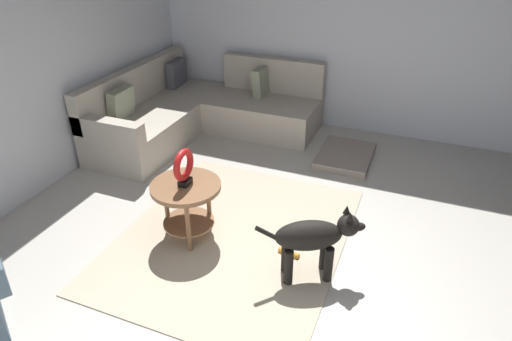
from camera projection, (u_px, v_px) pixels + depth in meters
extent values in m
cube|color=#B7B2A8|center=(303.00, 272.00, 3.66)|extent=(6.00, 6.00, 0.10)
cube|color=silver|center=(380.00, 26.00, 5.33)|extent=(0.12, 6.00, 2.70)
cube|color=#BCAD93|center=(233.00, 237.00, 3.98)|extent=(2.30, 1.90, 0.01)
cube|color=#B2A899|center=(163.00, 121.00, 5.70)|extent=(2.20, 0.85, 0.42)
cube|color=#B2A899|center=(135.00, 85.00, 5.59)|extent=(2.20, 0.14, 0.46)
cube|color=#B2A899|center=(263.00, 115.00, 5.88)|extent=(0.85, 1.40, 0.42)
cube|color=#B2A899|center=(273.00, 75.00, 5.94)|extent=(0.14, 1.40, 0.46)
cube|color=#B2A899|center=(108.00, 129.00, 4.72)|extent=(0.16, 0.85, 0.22)
cube|color=#4C4C56|center=(176.00, 74.00, 6.18)|extent=(0.39, 0.15, 0.38)
cube|color=gray|center=(121.00, 105.00, 5.17)|extent=(0.39, 0.17, 0.39)
cube|color=gray|center=(262.00, 82.00, 5.89)|extent=(0.39, 0.18, 0.39)
cylinder|color=brown|center=(186.00, 186.00, 3.74)|extent=(0.60, 0.60, 0.04)
cylinder|color=brown|center=(189.00, 222.00, 3.93)|extent=(0.45, 0.45, 0.02)
cylinder|color=brown|center=(167.00, 207.00, 3.95)|extent=(0.04, 0.04, 0.50)
cylinder|color=brown|center=(188.00, 228.00, 3.69)|extent=(0.04, 0.04, 0.50)
cylinder|color=brown|center=(209.00, 204.00, 3.99)|extent=(0.04, 0.04, 0.50)
cube|color=black|center=(185.00, 182.00, 3.72)|extent=(0.12, 0.08, 0.05)
torus|color=red|center=(184.00, 165.00, 3.64)|extent=(0.28, 0.06, 0.28)
cube|color=gray|center=(345.00, 156.00, 5.23)|extent=(0.80, 0.60, 0.09)
cylinder|color=black|center=(324.00, 253.00, 3.55)|extent=(0.07, 0.07, 0.32)
cylinder|color=black|center=(328.00, 265.00, 3.43)|extent=(0.07, 0.07, 0.32)
cylinder|color=black|center=(286.00, 256.00, 3.52)|extent=(0.07, 0.07, 0.32)
cylinder|color=black|center=(289.00, 268.00, 3.40)|extent=(0.07, 0.07, 0.32)
ellipsoid|color=black|center=(309.00, 235.00, 3.35)|extent=(0.44, 0.56, 0.24)
sphere|color=black|center=(348.00, 225.00, 3.34)|extent=(0.17, 0.17, 0.17)
ellipsoid|color=black|center=(358.00, 227.00, 3.36)|extent=(0.12, 0.14, 0.07)
cone|color=black|center=(347.00, 209.00, 3.32)|extent=(0.06, 0.06, 0.07)
cone|color=black|center=(350.00, 216.00, 3.25)|extent=(0.06, 0.06, 0.07)
cylinder|color=black|center=(268.00, 234.00, 3.31)|extent=(0.13, 0.19, 0.16)
cylinder|color=orange|center=(289.00, 253.00, 3.75)|extent=(0.08, 0.19, 0.05)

